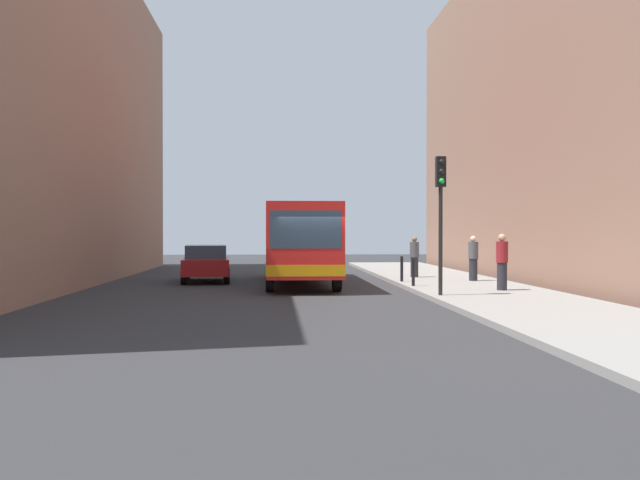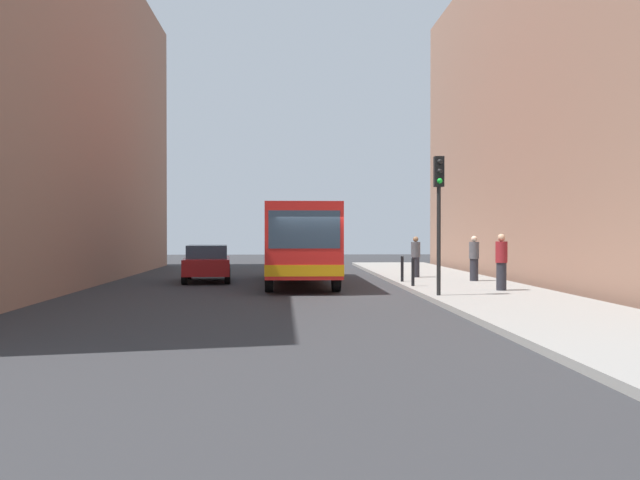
# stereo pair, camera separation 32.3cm
# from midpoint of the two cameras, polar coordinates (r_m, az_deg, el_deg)

# --- Properties ---
(ground_plane) EXTENTS (80.00, 80.00, 0.00)m
(ground_plane) POSITION_cam_midpoint_polar(r_m,az_deg,el_deg) (23.41, -0.73, -4.30)
(ground_plane) COLOR #2D2D30
(sidewalk) EXTENTS (4.40, 40.00, 0.15)m
(sidewalk) POSITION_cam_midpoint_polar(r_m,az_deg,el_deg) (24.29, 12.13, -3.96)
(sidewalk) COLOR gray
(sidewalk) RESTS_ON ground
(building_left) EXTENTS (7.00, 32.00, 13.84)m
(building_left) POSITION_cam_midpoint_polar(r_m,az_deg,el_deg) (29.56, -24.43, 10.13)
(building_left) COLOR #936B56
(building_left) RESTS_ON ground
(building_right) EXTENTS (7.00, 32.00, 14.39)m
(building_right) POSITION_cam_midpoint_polar(r_m,az_deg,el_deg) (30.55, 21.30, 10.36)
(building_right) COLOR #936B56
(building_right) RESTS_ON ground
(bus) EXTENTS (2.57, 11.03, 3.00)m
(bus) POSITION_cam_midpoint_polar(r_m,az_deg,el_deg) (28.02, -2.04, 0.05)
(bus) COLOR red
(bus) RESTS_ON ground
(car_beside_bus) EXTENTS (2.13, 4.52, 1.48)m
(car_beside_bus) POSITION_cam_midpoint_polar(r_m,az_deg,el_deg) (29.38, -9.41, -1.77)
(car_beside_bus) COLOR maroon
(car_beside_bus) RESTS_ON ground
(traffic_light) EXTENTS (0.28, 0.33, 4.10)m
(traffic_light) POSITION_cam_midpoint_polar(r_m,az_deg,el_deg) (21.36, 9.19, 3.28)
(traffic_light) COLOR black
(traffic_light) RESTS_ON sidewalk
(bollard_near) EXTENTS (0.11, 0.11, 0.95)m
(bollard_near) POSITION_cam_midpoint_polar(r_m,az_deg,el_deg) (24.89, 7.09, -2.57)
(bollard_near) COLOR black
(bollard_near) RESTS_ON sidewalk
(bollard_mid) EXTENTS (0.11, 0.11, 0.95)m
(bollard_mid) POSITION_cam_midpoint_polar(r_m,az_deg,el_deg) (27.08, 6.21, -2.31)
(bollard_mid) COLOR black
(bollard_mid) RESTS_ON sidewalk
(pedestrian_near_signal) EXTENTS (0.38, 0.38, 1.81)m
(pedestrian_near_signal) POSITION_cam_midpoint_polar(r_m,az_deg,el_deg) (23.59, 13.96, -1.70)
(pedestrian_near_signal) COLOR #26262D
(pedestrian_near_signal) RESTS_ON sidewalk
(pedestrian_mid_sidewalk) EXTENTS (0.38, 0.38, 1.72)m
(pedestrian_mid_sidewalk) POSITION_cam_midpoint_polar(r_m,az_deg,el_deg) (27.87, 11.82, -1.44)
(pedestrian_mid_sidewalk) COLOR #26262D
(pedestrian_mid_sidewalk) RESTS_ON sidewalk
(pedestrian_far_sidewalk) EXTENTS (0.38, 0.38, 1.68)m
(pedestrian_far_sidewalk) POSITION_cam_midpoint_polar(r_m,az_deg,el_deg) (29.67, 7.25, -1.35)
(pedestrian_far_sidewalk) COLOR #26262D
(pedestrian_far_sidewalk) RESTS_ON sidewalk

